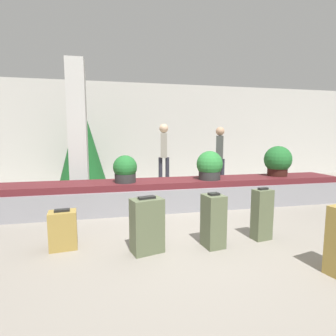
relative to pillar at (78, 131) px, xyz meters
name	(u,v)px	position (x,y,z in m)	size (l,w,h in m)	color
ground_plane	(192,237)	(1.88, -2.85, -1.60)	(18.00, 18.00, 0.00)	gray
back_wall	(145,132)	(1.88, 2.42, 0.00)	(18.00, 0.06, 3.20)	beige
carousel	(168,194)	(1.88, -1.19, -1.32)	(7.91, 0.95, 0.58)	gray
pillar	(78,131)	(0.00, 0.00, 0.00)	(0.40, 0.40, 3.20)	silver
suitcase_0	(147,225)	(1.17, -3.20, -1.25)	(0.45, 0.35, 0.73)	#5B6647
suitcase_2	(213,221)	(2.06, -3.22, -1.24)	(0.29, 0.31, 0.74)	#5B6647
suitcase_3	(63,230)	(0.10, -2.86, -1.34)	(0.37, 0.29, 0.54)	#A3843D
suitcase_4	(262,214)	(2.84, -3.13, -1.23)	(0.29, 0.22, 0.76)	#5B6647
potted_plant_0	(125,170)	(1.00, -1.27, -0.77)	(0.47, 0.47, 0.53)	#2D2D2D
potted_plant_1	(210,166)	(2.74, -1.29, -0.74)	(0.54, 0.54, 0.60)	#2D2D2D
potted_plant_2	(278,161)	(4.44, -1.14, -0.69)	(0.61, 0.61, 0.68)	#381914
traveler_0	(164,149)	(2.20, 0.88, -0.49)	(0.31, 0.35, 1.82)	#282833
traveler_1	(220,152)	(3.73, 0.49, -0.56)	(0.31, 0.37, 1.73)	#282833
decorated_tree	(82,141)	(-0.06, 1.29, -0.25)	(1.28, 1.28, 2.52)	#4C331E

